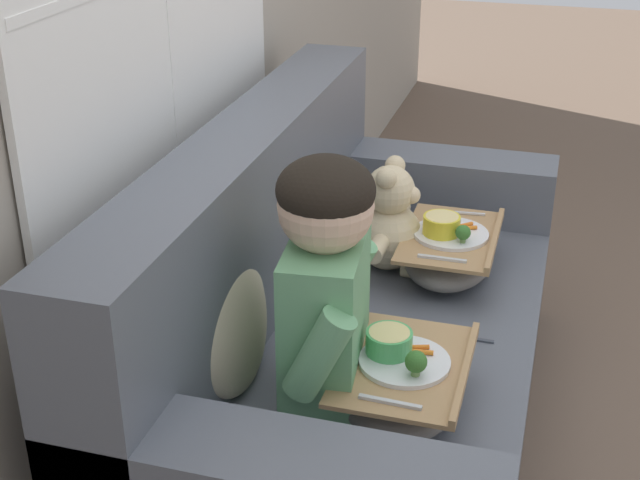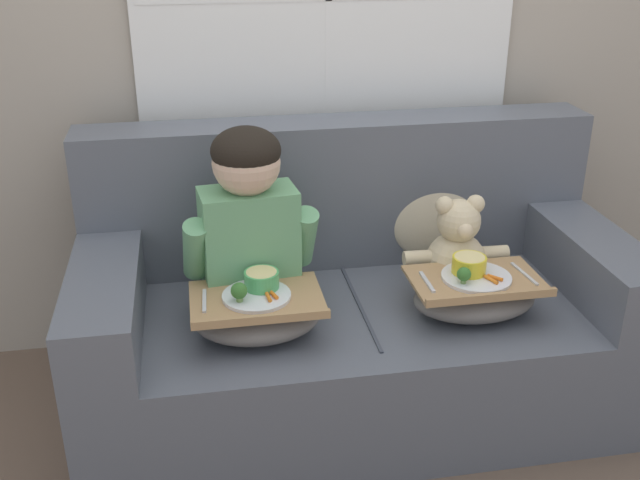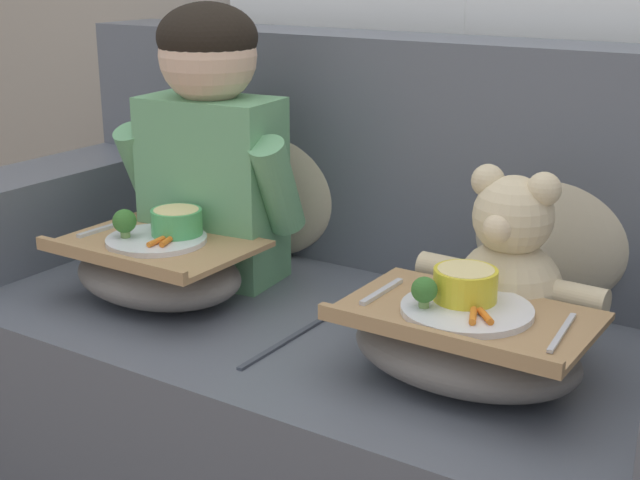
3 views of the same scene
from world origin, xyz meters
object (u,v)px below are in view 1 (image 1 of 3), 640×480
object	(u,v)px
throw_pillow_behind_teddy	(312,202)
child_figure	(326,273)
couch	(342,344)
lap_tray_child	(403,384)
teddy_bear	(390,223)
lap_tray_teddy	(449,252)
throw_pillow_behind_child	(228,315)

from	to	relation	value
throw_pillow_behind_teddy	child_figure	distance (m)	0.79
couch	lap_tray_child	distance (m)	0.47
teddy_bear	lap_tray_teddy	xyz separation A→B (m)	(-0.00, -0.19, -0.07)
couch	throw_pillow_behind_child	distance (m)	0.50
throw_pillow_behind_child	throw_pillow_behind_teddy	world-z (taller)	throw_pillow_behind_child
lap_tray_teddy	throw_pillow_behind_teddy	bearing A→B (deg)	89.84
throw_pillow_behind_child	child_figure	world-z (taller)	child_figure
lap_tray_child	lap_tray_teddy	distance (m)	0.73
child_figure	teddy_bear	size ratio (longest dim) A/B	1.66
child_figure	lap_tray_teddy	bearing A→B (deg)	-14.89
couch	throw_pillow_behind_child	bearing A→B (deg)	151.68
couch	lap_tray_child	bearing A→B (deg)	-145.85
lap_tray_child	lap_tray_teddy	xyz separation A→B (m)	(0.73, -0.00, 0.00)
couch	teddy_bear	size ratio (longest dim) A/B	4.97
couch	throw_pillow_behind_child	world-z (taller)	couch
throw_pillow_behind_teddy	lap_tray_teddy	xyz separation A→B (m)	(-0.00, -0.45, -0.12)
lap_tray_child	throw_pillow_behind_teddy	bearing A→B (deg)	31.32
throw_pillow_behind_teddy	child_figure	bearing A→B (deg)	-161.03
throw_pillow_behind_child	throw_pillow_behind_teddy	distance (m)	0.73
throw_pillow_behind_child	lap_tray_child	distance (m)	0.46
throw_pillow_behind_child	child_figure	xyz separation A→B (m)	(0.00, -0.25, 0.15)
throw_pillow_behind_child	child_figure	bearing A→B (deg)	-89.97
couch	throw_pillow_behind_teddy	distance (m)	0.50
throw_pillow_behind_teddy	lap_tray_teddy	bearing A→B (deg)	-90.16
couch	lap_tray_teddy	bearing A→B (deg)	-34.27
throw_pillow_behind_child	lap_tray_child	size ratio (longest dim) A/B	1.01
throw_pillow_behind_child	couch	bearing A→B (deg)	-28.32
throw_pillow_behind_teddy	lap_tray_teddy	size ratio (longest dim) A/B	0.89
throw_pillow_behind_teddy	teddy_bear	xyz separation A→B (m)	(-0.00, -0.26, -0.04)
throw_pillow_behind_child	teddy_bear	xyz separation A→B (m)	(0.73, -0.26, -0.04)
teddy_bear	lap_tray_teddy	world-z (taller)	teddy_bear
lap_tray_child	lap_tray_teddy	world-z (taller)	lap_tray_child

